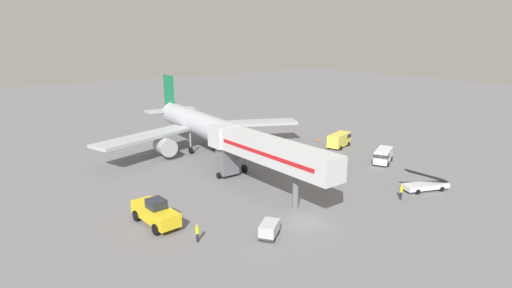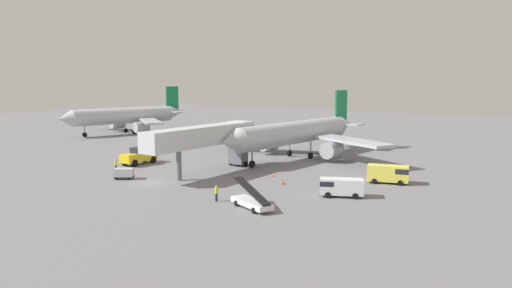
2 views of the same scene
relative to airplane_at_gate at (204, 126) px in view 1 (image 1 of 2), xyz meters
The scene contains 13 objects.
ground_plane 29.55m from the airplane_at_gate, 98.91° to the right, with size 300.00×300.00×0.00m, color slate.
airplane_at_gate is the anchor object (origin of this frame).
jet_bridge 19.79m from the airplane_at_gate, 99.52° to the right, with size 3.76×20.79×6.91m.
pushback_tug 26.75m from the airplane_at_gate, 130.00° to the right, with size 2.93×6.46×2.75m.
belt_loader_truck 33.82m from the airplane_at_gate, 67.23° to the right, with size 5.91×3.65×2.86m.
service_van_mid_center 22.92m from the airplane_at_gate, 28.25° to the right, with size 5.52×3.57×2.31m.
service_van_outer_left 27.91m from the airplane_at_gate, 49.16° to the right, with size 5.23×3.92×2.07m.
baggage_cart_near_center 30.91m from the airplane_at_gate, 108.40° to the right, with size 2.84×2.63×1.44m.
ground_crew_worker_foreground 30.45m from the airplane_at_gate, 120.83° to the right, with size 0.46×0.46×1.74m.
ground_crew_worker_midground 32.15m from the airplane_at_gate, 75.26° to the right, with size 0.45×0.45×1.83m.
safety_cone_alpha 17.34m from the airplane_at_gate, 70.97° to the right, with size 0.33×0.33×0.51m.
safety_cone_bravo 21.03m from the airplane_at_gate, 16.97° to the right, with size 0.46×0.46×0.70m.
safety_cone_charlie 21.72m from the airplane_at_gate, 64.34° to the right, with size 0.46×0.46×0.70m.
Camera 1 is at (-26.94, -27.49, 18.04)m, focal length 28.83 mm.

